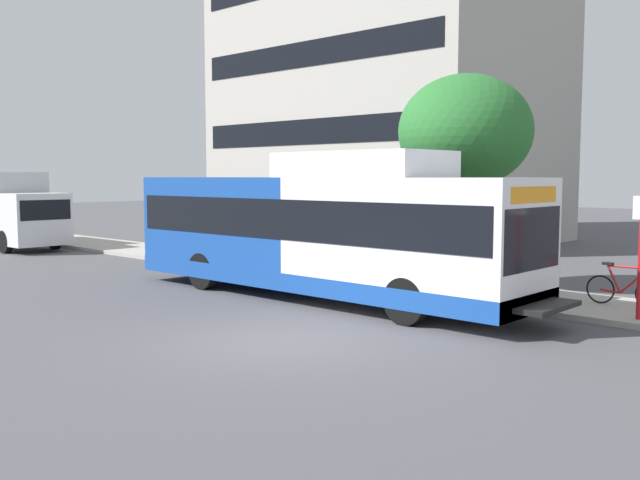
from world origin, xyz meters
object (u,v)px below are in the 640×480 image
(bicycle_parked, at_px, (625,288))
(box_truck_background, at_px, (6,207))
(transit_bus, at_px, (319,231))
(street_tree_near_stop, at_px, (465,132))

(bicycle_parked, distance_m, box_truck_background, 25.10)
(transit_bus, distance_m, street_tree_near_stop, 4.88)
(box_truck_background, bearing_deg, street_tree_near_stop, -79.89)
(transit_bus, relative_size, street_tree_near_stop, 2.16)
(street_tree_near_stop, bearing_deg, transit_bus, 152.49)
(transit_bus, distance_m, box_truck_background, 18.50)
(bicycle_parked, height_order, box_truck_background, box_truck_background)
(street_tree_near_stop, relative_size, box_truck_background, 0.81)
(bicycle_parked, relative_size, box_truck_background, 0.25)
(transit_bus, distance_m, bicycle_parked, 7.26)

